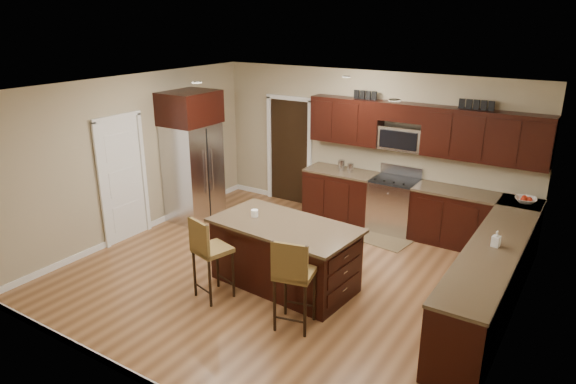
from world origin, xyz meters
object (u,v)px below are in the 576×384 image
Objects in this scene: range at (394,204)px; island at (285,257)px; stool_right at (293,274)px; refrigerator at (192,155)px; stool_left at (208,249)px.

range reaches higher than island.
stool_right is at bearing -47.29° from island.
refrigerator is at bearing 135.92° from stool_right.
stool_right reaches higher than island.
stool_left reaches higher than island.
range is 0.47× the size of refrigerator.
stool_right is (0.67, -0.85, 0.31)m from island.
range is at bearing 83.01° from island.
island is at bearing -23.73° from refrigerator.
stool_right is at bearing -87.99° from range.
refrigerator is at bearing 151.43° from stool_left.
island is 1.10m from stool_left.
stool_right reaches higher than stool_left.
range is 0.94× the size of stool_right.
island is at bearing 115.13° from stool_right.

